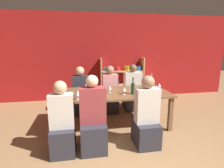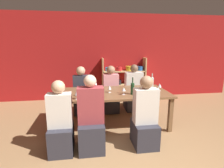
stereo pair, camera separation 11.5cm
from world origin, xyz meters
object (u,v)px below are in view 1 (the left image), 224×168
(wine_glass_white_c, at_px, (79,91))
(person_near_c, at_px, (146,120))
(shelf_unit, at_px, (122,82))
(wine_glass_red_d, at_px, (124,89))
(wine_glass_white_a, at_px, (93,85))
(person_near_a, at_px, (63,127))
(wine_bottle_green, at_px, (149,86))
(wine_glass_empty_a, at_px, (159,85))
(wine_bottle_dark, at_px, (133,88))
(cell_phone, at_px, (135,92))
(person_far_c, at_px, (132,93))
(dining_table, at_px, (113,95))
(person_far_b, at_px, (81,96))
(person_near_b, at_px, (93,123))
(person_far_a, at_px, (110,95))
(wine_glass_white_b, at_px, (158,88))
(wine_glass_red_c, at_px, (95,83))
(wine_glass_red_b, at_px, (148,81))
(wine_glass_white_d, at_px, (86,86))
(wine_glass_white_e, at_px, (110,88))
(wine_glass_white_f, at_px, (78,93))
(wine_glass_red_a, at_px, (101,91))
(wine_bottle_amber, at_px, (151,81))

(wine_glass_white_c, xyz_separation_m, person_near_c, (1.13, -0.65, -0.40))
(shelf_unit, distance_m, wine_glass_red_d, 2.22)
(wine_glass_white_a, xyz_separation_m, person_near_a, (-0.57, -1.03, -0.43))
(wine_bottle_green, height_order, wine_glass_empty_a, wine_bottle_green)
(shelf_unit, height_order, wine_glass_white_a, shelf_unit)
(wine_bottle_dark, xyz_separation_m, cell_phone, (0.09, 0.11, -0.13))
(person_far_c, bearing_deg, wine_bottle_green, 93.82)
(dining_table, bearing_deg, person_far_b, 129.58)
(person_far_c, bearing_deg, shelf_unit, -87.08)
(person_near_b, relative_size, person_far_c, 1.03)
(person_far_a, bearing_deg, wine_glass_white_b, 124.17)
(wine_glass_red_c, height_order, person_far_c, person_far_c)
(wine_glass_empty_a, bearing_deg, wine_glass_red_b, 97.75)
(wine_bottle_green, relative_size, person_far_c, 0.25)
(wine_glass_white_d, bearing_deg, wine_glass_white_a, 28.92)
(wine_glass_white_e, height_order, wine_glass_white_f, wine_glass_white_f)
(wine_glass_white_d, bearing_deg, cell_phone, -11.27)
(wine_glass_white_f, bearing_deg, wine_glass_red_a, 2.83)
(cell_phone, bearing_deg, wine_glass_red_b, 48.86)
(wine_glass_white_c, distance_m, wine_glass_red_d, 0.89)
(wine_glass_white_e, distance_m, person_near_c, 1.05)
(person_near_a, bearing_deg, wine_glass_white_c, 67.18)
(person_far_c, bearing_deg, cell_phone, 76.44)
(wine_glass_white_b, distance_m, person_near_b, 1.50)
(wine_glass_white_b, bearing_deg, person_far_a, 124.17)
(person_near_b, distance_m, person_far_c, 2.12)
(shelf_unit, distance_m, wine_glass_red_b, 1.53)
(person_far_a, bearing_deg, person_near_a, 58.37)
(shelf_unit, relative_size, person_far_a, 1.16)
(wine_glass_white_e, distance_m, person_far_a, 0.97)
(shelf_unit, bearing_deg, wine_glass_white_e, -110.55)
(wine_glass_red_d, relative_size, person_near_b, 0.12)
(wine_glass_red_b, bearing_deg, wine_glass_white_b, -96.78)
(wine_glass_red_c, bearing_deg, wine_glass_white_f, -115.31)
(wine_glass_red_a, distance_m, wine_glass_white_b, 1.16)
(wine_glass_white_c, xyz_separation_m, wine_glass_red_d, (0.89, -0.02, 0.00))
(wine_glass_red_a, bearing_deg, wine_bottle_amber, 27.97)
(wine_glass_white_e, bearing_deg, wine_glass_red_d, -39.19)
(wine_glass_red_c, relative_size, wine_glass_red_d, 1.16)
(wine_bottle_green, bearing_deg, wine_glass_white_f, -168.14)
(wine_bottle_dark, bearing_deg, person_far_a, 105.14)
(dining_table, height_order, wine_glass_red_b, wine_glass_red_b)
(wine_bottle_green, height_order, wine_glass_white_c, wine_bottle_green)
(wine_glass_red_c, xyz_separation_m, wine_glass_white_b, (1.20, -0.72, -0.00))
(person_far_b, bearing_deg, wine_glass_red_b, 166.78)
(wine_glass_red_b, height_order, wine_glass_empty_a, wine_glass_red_b)
(wine_glass_red_a, relative_size, person_far_c, 0.15)
(person_near_a, bearing_deg, person_far_a, 58.37)
(dining_table, bearing_deg, shelf_unit, 70.98)
(wine_bottle_dark, xyz_separation_m, wine_glass_red_a, (-0.66, -0.15, -0.01))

